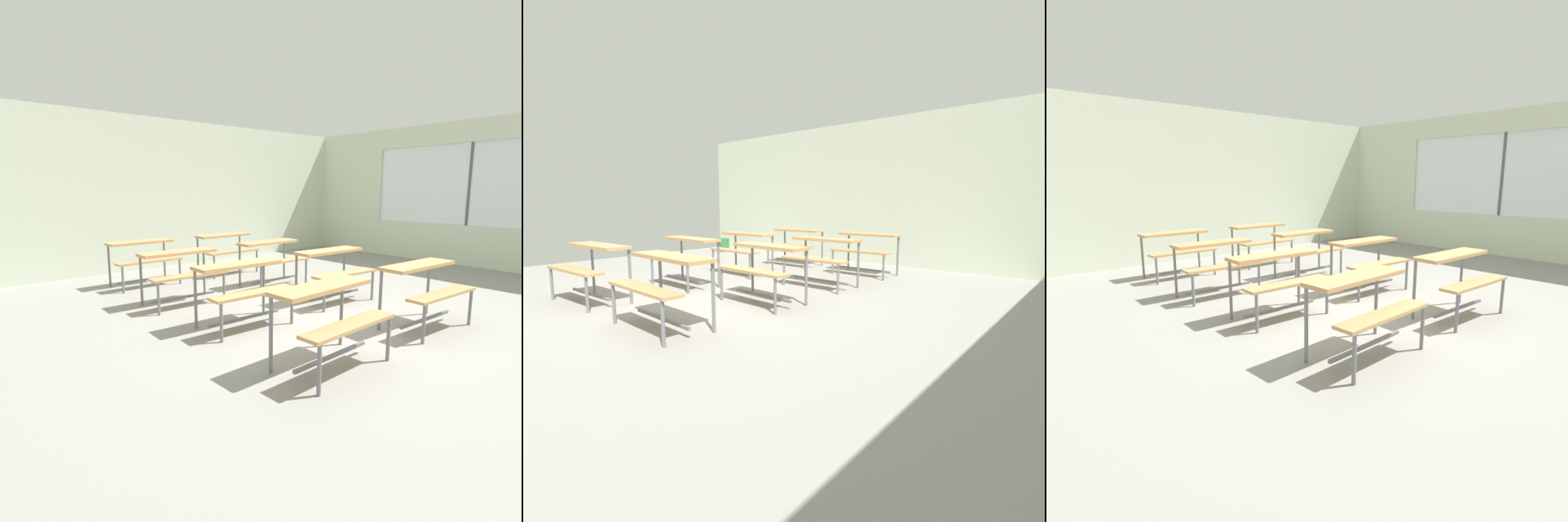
% 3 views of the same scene
% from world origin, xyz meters
% --- Properties ---
extents(ground, '(10.00, 9.00, 0.05)m').
position_xyz_m(ground, '(0.00, 0.00, -0.03)').
color(ground, gray).
extents(wall_back, '(10.00, 0.12, 3.00)m').
position_xyz_m(wall_back, '(0.00, 4.50, 1.50)').
color(wall_back, beige).
rests_on(wall_back, ground).
extents(wall_right, '(0.12, 9.00, 3.00)m').
position_xyz_m(wall_right, '(5.00, -0.13, 1.45)').
color(wall_right, beige).
rests_on(wall_right, ground).
extents(desk_bench_r0c0, '(1.12, 0.63, 0.74)m').
position_xyz_m(desk_bench_r0c0, '(-1.07, -1.00, 0.56)').
color(desk_bench_r0c0, tan).
rests_on(desk_bench_r0c0, ground).
extents(desk_bench_r0c1, '(1.12, 0.63, 0.74)m').
position_xyz_m(desk_bench_r0c1, '(0.61, -0.99, 0.56)').
color(desk_bench_r0c1, tan).
rests_on(desk_bench_r0c1, ground).
extents(desk_bench_r1c0, '(1.12, 0.63, 0.74)m').
position_xyz_m(desk_bench_r1c0, '(-0.99, 0.40, 0.56)').
color(desk_bench_r1c0, tan).
rests_on(desk_bench_r1c0, ground).
extents(desk_bench_r1c1, '(1.13, 0.64, 0.74)m').
position_xyz_m(desk_bench_r1c1, '(0.67, 0.42, 0.56)').
color(desk_bench_r1c1, tan).
rests_on(desk_bench_r1c1, ground).
extents(desk_bench_r2c0, '(1.11, 0.62, 0.74)m').
position_xyz_m(desk_bench_r2c0, '(-1.07, 1.70, 0.56)').
color(desk_bench_r2c0, tan).
rests_on(desk_bench_r2c0, ground).
extents(desk_bench_r2c1, '(1.10, 0.59, 0.74)m').
position_xyz_m(desk_bench_r2c1, '(0.64, 1.73, 0.56)').
color(desk_bench_r2c1, tan).
rests_on(desk_bench_r2c1, ground).
extents(desk_bench_r3c0, '(1.11, 0.61, 0.74)m').
position_xyz_m(desk_bench_r3c0, '(-1.01, 3.12, 0.56)').
color(desk_bench_r3c0, tan).
rests_on(desk_bench_r3c0, ground).
extents(desk_bench_r3c1, '(1.11, 0.60, 0.74)m').
position_xyz_m(desk_bench_r3c1, '(0.66, 3.08, 0.56)').
color(desk_bench_r3c1, tan).
rests_on(desk_bench_r3c1, ground).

